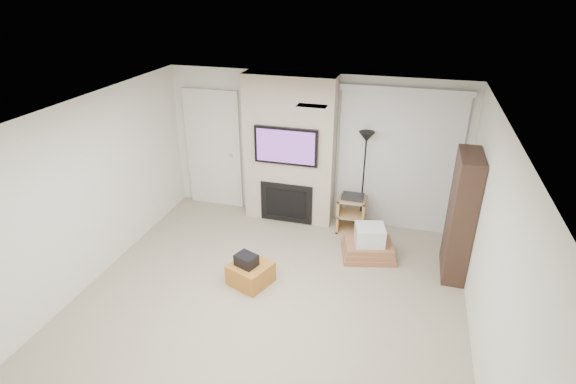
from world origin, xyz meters
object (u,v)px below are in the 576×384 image
(box_stack, at_px, (369,245))
(bookshelf, at_px, (461,216))
(floor_lamp, at_px, (365,154))
(ottoman, at_px, (251,273))
(av_stand, at_px, (352,212))

(box_stack, xyz_separation_m, bookshelf, (1.20, -0.05, 0.70))
(floor_lamp, bearing_deg, ottoman, -122.92)
(av_stand, relative_size, box_stack, 0.74)
(floor_lamp, bearing_deg, box_stack, -74.20)
(ottoman, bearing_deg, box_stack, 36.24)
(floor_lamp, relative_size, bookshelf, 0.94)
(box_stack, distance_m, bookshelf, 1.39)
(ottoman, distance_m, box_stack, 1.85)
(floor_lamp, height_order, av_stand, floor_lamp)
(bookshelf, bearing_deg, av_stand, 154.43)
(ottoman, height_order, floor_lamp, floor_lamp)
(ottoman, xyz_separation_m, floor_lamp, (1.26, 1.94, 1.18))
(ottoman, distance_m, floor_lamp, 2.60)
(floor_lamp, distance_m, box_stack, 1.44)
(av_stand, distance_m, box_stack, 0.81)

